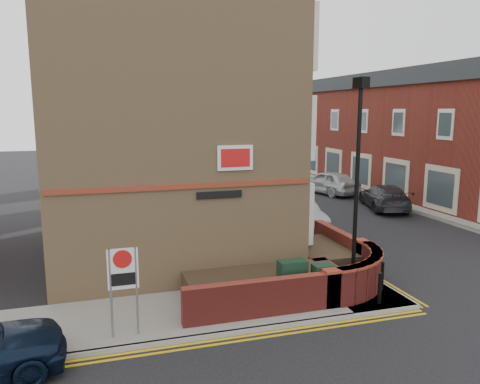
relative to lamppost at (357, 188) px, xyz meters
name	(u,v)px	position (x,y,z in m)	size (l,w,h in m)	color
ground	(321,322)	(-1.60, -1.20, -3.34)	(120.00, 120.00, 0.00)	black
pavement_corner	(180,313)	(-5.10, 0.30, -3.28)	(13.00, 3.00, 0.12)	gray
pavement_main	(230,203)	(0.40, 14.80, -3.28)	(2.00, 32.00, 0.12)	gray
pavement_far	(419,202)	(11.40, 11.80, -3.28)	(4.00, 40.00, 0.12)	gray
kerb_side	(191,339)	(-5.10, -1.20, -3.28)	(13.00, 0.15, 0.12)	gray
kerb_main_near	(246,202)	(1.40, 14.80, -3.28)	(0.15, 32.00, 0.12)	gray
kerb_main_far	(390,204)	(9.40, 11.80, -3.28)	(0.15, 40.00, 0.12)	gray
yellow_lines_side	(193,346)	(-5.10, -1.45, -3.34)	(13.00, 0.28, 0.01)	gold
yellow_lines_main	(250,203)	(1.65, 14.80, -3.34)	(0.28, 32.00, 0.01)	gold
corner_building	(165,92)	(-4.44, 6.80, 2.88)	(8.95, 10.40, 13.60)	tan
garden_wall	(285,288)	(-1.60, 1.30, -3.34)	(6.80, 6.00, 1.20)	maroon
lamppost	(357,188)	(0.00, 0.00, 0.00)	(0.25, 0.50, 6.30)	black
utility_cabinet_large	(292,281)	(-1.90, 0.10, -2.62)	(0.80, 0.45, 1.20)	#15311D
utility_cabinet_small	(322,283)	(-1.10, -0.20, -2.67)	(0.55, 0.40, 1.10)	#15311D
bollard_near	(380,288)	(0.40, -0.80, -2.77)	(0.11, 0.11, 0.90)	black
bollard_far	(382,277)	(1.00, 0.00, -2.77)	(0.11, 0.11, 0.90)	black
zone_sign	(123,276)	(-6.60, -0.70, -1.70)	(0.72, 0.07, 2.20)	slate
far_terrace	(403,132)	(12.90, 15.80, 0.70)	(5.40, 30.40, 8.00)	maroon
far_terrace_cream	(285,124)	(12.90, 36.80, 0.71)	(5.40, 12.40, 8.00)	beige
tree_near	(240,126)	(0.40, 12.85, 1.36)	(3.64, 3.65, 6.70)	#382B1E
tree_mid	(207,115)	(0.40, 20.85, 1.85)	(4.03, 4.03, 7.42)	#382B1E
tree_far	(186,117)	(0.40, 28.85, 1.57)	(3.81, 3.81, 7.00)	#382B1E
traffic_light_assembly	(204,146)	(0.80, 23.80, -0.56)	(0.20, 0.16, 4.20)	black
silver_car_near	(299,213)	(2.00, 8.39, -2.67)	(1.43, 4.09, 1.35)	#9A9BA1
red_car_main	(245,176)	(3.40, 21.43, -2.68)	(2.20, 4.77, 1.32)	#933B10
grey_car_far	(384,197)	(8.36, 10.88, -2.65)	(1.95, 4.81, 1.39)	#2C2C31
silver_car_far	(329,182)	(7.63, 16.19, -2.55)	(1.87, 4.65, 1.59)	#B7BBBF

